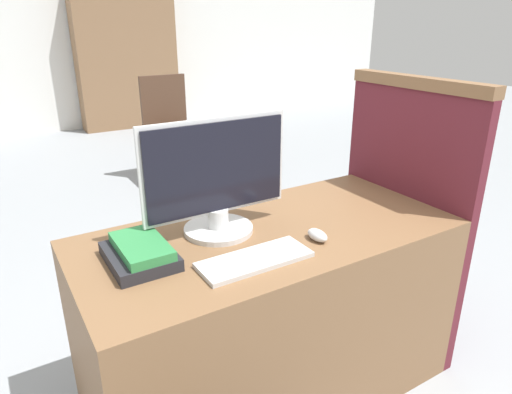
{
  "coord_description": "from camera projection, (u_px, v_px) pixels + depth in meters",
  "views": [
    {
      "loc": [
        -0.85,
        -0.94,
        1.48
      ],
      "look_at": [
        -0.08,
        0.31,
        0.91
      ],
      "focal_mm": 32.0,
      "sensor_mm": 36.0,
      "label": 1
    }
  ],
  "objects": [
    {
      "name": "monitor",
      "position": [
        217.0,
        179.0,
        1.63
      ],
      "size": [
        0.56,
        0.26,
        0.43
      ],
      "color": "silver",
      "rests_on": "desk"
    },
    {
      "name": "carrel_divider",
      "position": [
        403.0,
        214.0,
        2.11
      ],
      "size": [
        0.07,
        0.71,
        1.26
      ],
      "color": "#5B1E28",
      "rests_on": "ground_plane"
    },
    {
      "name": "mouse",
      "position": [
        317.0,
        235.0,
        1.63
      ],
      "size": [
        0.05,
        0.09,
        0.04
      ],
      "color": "silver",
      "rests_on": "desk"
    },
    {
      "name": "keyboard",
      "position": [
        255.0,
        260.0,
        1.49
      ],
      "size": [
        0.38,
        0.15,
        0.02
      ],
      "color": "silver",
      "rests_on": "desk"
    },
    {
      "name": "desk",
      "position": [
        269.0,
        314.0,
        1.84
      ],
      "size": [
        1.43,
        0.69,
        0.74
      ],
      "color": "brown",
      "rests_on": "ground_plane"
    },
    {
      "name": "wall_back",
      "position": [
        35.0,
        26.0,
        5.91
      ],
      "size": [
        12.0,
        0.06,
        2.8
      ],
      "color": "white",
      "rests_on": "ground_plane"
    },
    {
      "name": "bookshelf_far",
      "position": [
        127.0,
        59.0,
        6.41
      ],
      "size": [
        1.38,
        0.32,
        1.91
      ],
      "color": "#846042",
      "rests_on": "ground_plane"
    },
    {
      "name": "book_stack",
      "position": [
        140.0,
        253.0,
        1.48
      ],
      "size": [
        0.2,
        0.26,
        0.07
      ],
      "color": "#232328",
      "rests_on": "desk"
    },
    {
      "name": "far_chair",
      "position": [
        169.0,
        125.0,
        4.32
      ],
      "size": [
        0.44,
        0.44,
        0.99
      ],
      "rotation": [
        0.0,
        0.0,
        0.98
      ],
      "color": "#4C3323",
      "rests_on": "ground_plane"
    }
  ]
}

